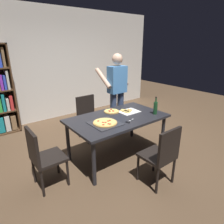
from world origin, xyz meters
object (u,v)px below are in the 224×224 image
Objects in this scene: person_serving_pizza at (117,90)px; second_pizza_plain at (112,111)px; chair_far_side at (88,115)px; kitchen_scissors at (129,121)px; chair_near_camera at (162,153)px; wine_bottle at (155,108)px; pepperoni_pizza_on_tray at (105,123)px; chair_left_end at (42,155)px; dining_table at (117,121)px.

second_pizza_plain is at bearing -136.68° from person_serving_pizza.
chair_far_side is 4.53× the size of kitchen_scissors.
wine_bottle is (0.62, 0.68, 0.36)m from chair_near_camera.
pepperoni_pizza_on_tray reaches higher than kitchen_scissors.
chair_far_side and chair_left_end have the same top height.
chair_far_side is 1.27m from kitchen_scissors.
pepperoni_pizza_on_tray reaches higher than second_pizza_plain.
second_pizza_plain is (-0.51, -0.48, -0.24)m from person_serving_pizza.
kitchen_scissors is (-0.61, 0.02, -0.11)m from wine_bottle.
second_pizza_plain is (1.40, 0.27, 0.25)m from chair_left_end.
chair_far_side is at bearing 116.31° from wine_bottle.
kitchen_scissors is at bearing -25.73° from pepperoni_pizza_on_tray.
chair_far_side is 0.51× the size of person_serving_pizza.
chair_near_camera is 2.05× the size of pepperoni_pizza_on_tray.
kitchen_scissors is (0.35, -0.17, -0.01)m from pepperoni_pizza_on_tray.
dining_table is at bearing -90.00° from chair_far_side.
chair_near_camera is 1.94m from chair_far_side.
chair_far_side is at bearing 72.67° from pepperoni_pizza_on_tray.
person_serving_pizza is 1.05m from wine_bottle.
chair_left_end is at bearing -169.02° from second_pizza_plain.
chair_far_side is 0.80m from person_serving_pizza.
kitchen_scissors is at bearing -11.65° from chair_left_end.
chair_far_side reaches higher than kitchen_scissors.
person_serving_pizza is at bearing 21.48° from chair_left_end.
person_serving_pizza is at bearing 91.83° from wine_bottle.
wine_bottle reaches higher than pepperoni_pizza_on_tray.
person_serving_pizza is (0.59, 1.72, 0.49)m from chair_near_camera.
person_serving_pizza is at bearing -20.44° from chair_far_side.
dining_table is 0.98m from chair_far_side.
wine_bottle reaches higher than kitchen_scissors.
person_serving_pizza is (0.59, -0.22, 0.49)m from chair_far_side.
kitchen_scissors is at bearing -97.20° from second_pizza_plain.
chair_far_side is 3.24× the size of second_pizza_plain.
chair_far_side is at bearing 90.65° from kitchen_scissors.
chair_far_side is at bearing 96.78° from second_pizza_plain.
chair_left_end reaches higher than second_pizza_plain.
pepperoni_pizza_on_tray is at bearing 154.27° from kitchen_scissors.
wine_bottle is 1.14× the size of second_pizza_plain.
wine_bottle is at bearing 47.41° from chair_near_camera.
dining_table is 8.37× the size of kitchen_scissors.
chair_far_side is at bearing 90.00° from dining_table.
chair_left_end is (-1.32, 0.97, 0.00)m from chair_near_camera.
chair_left_end reaches higher than dining_table.
chair_near_camera is 1.88m from person_serving_pizza.
second_pizza_plain is (-0.54, 0.56, -0.11)m from wine_bottle.
chair_near_camera reaches higher than pepperoni_pizza_on_tray.
chair_far_side is 1.64m from chair_left_end.
second_pizza_plain is (0.08, 0.27, 0.08)m from dining_table.
dining_table is at bearing 92.95° from kitchen_scissors.
person_serving_pizza is at bearing 60.63° from kitchen_scissors.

